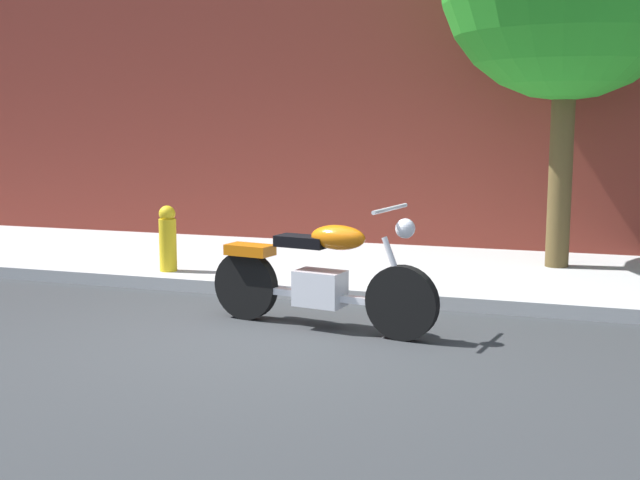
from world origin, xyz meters
name	(u,v)px	position (x,y,z in m)	size (l,w,h in m)	color
ground_plane	(263,339)	(0.00, 0.00, 0.00)	(60.00, 60.00, 0.00)	#303335
sidewalk	(359,268)	(0.00, 3.15, 0.07)	(22.44, 3.22, 0.14)	#B1B1B1
motorcycle	(320,277)	(0.36, 0.49, 0.48)	(2.23, 0.78, 1.15)	black
fire_hydrant	(168,244)	(-1.97, 1.94, 0.46)	(0.20, 0.20, 0.91)	gold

